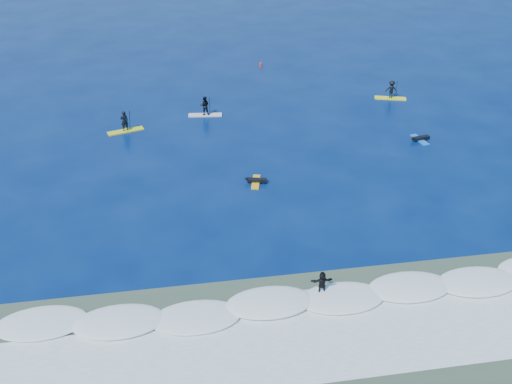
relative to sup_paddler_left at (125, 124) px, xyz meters
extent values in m
plane|color=#04174C|center=(11.52, -14.03, -0.69)|extent=(160.00, 160.00, 0.00)
cube|color=#394E3E|center=(11.52, -28.03, -0.68)|extent=(90.00, 13.00, 0.01)
cube|color=white|center=(11.52, -24.03, -0.69)|extent=(40.00, 6.00, 0.30)
cube|color=silver|center=(11.52, -27.03, -0.69)|extent=(34.00, 5.00, 0.02)
cube|color=yellow|center=(0.00, 0.00, -0.63)|extent=(3.23, 1.65, 0.10)
imported|color=black|center=(0.00, 0.00, 0.32)|extent=(0.75, 0.60, 1.80)
cylinder|color=black|center=(0.45, 0.13, 0.25)|extent=(0.25, 0.70, 2.10)
cube|color=black|center=(0.45, 0.13, -0.74)|extent=(0.13, 0.03, 0.31)
cube|color=silver|center=(7.18, 2.39, -0.64)|extent=(3.16, 1.13, 0.10)
imported|color=black|center=(7.18, 2.39, 0.31)|extent=(0.94, 0.77, 1.78)
cylinder|color=black|center=(7.64, 2.34, 0.24)|extent=(0.13, 0.71, 2.07)
cube|color=black|center=(7.64, 2.34, -0.74)|extent=(0.12, 0.03, 0.31)
cube|color=#F3F31A|center=(25.70, 3.66, -0.64)|extent=(3.14, 1.61, 0.10)
imported|color=black|center=(25.70, 3.66, 0.29)|extent=(1.27, 0.95, 1.76)
cylinder|color=black|center=(26.14, 3.53, 0.23)|extent=(0.25, 0.69, 2.05)
cube|color=black|center=(26.14, 3.53, -0.74)|extent=(0.12, 0.03, 0.31)
cube|color=gold|center=(9.89, -10.66, -0.64)|extent=(1.01, 2.15, 0.10)
cube|color=black|center=(9.98, -10.68, -0.47)|extent=(1.48, 0.69, 0.24)
sphere|color=black|center=(9.19, -10.49, -0.37)|extent=(0.24, 0.24, 0.24)
cube|color=blue|center=(24.80, -5.78, -0.64)|extent=(0.94, 2.23, 0.10)
cube|color=black|center=(24.91, -5.76, -0.46)|extent=(1.54, 0.64, 0.25)
sphere|color=black|center=(24.08, -5.91, -0.36)|extent=(0.25, 0.25, 0.25)
cube|color=silver|center=(11.51, -23.54, -0.48)|extent=(2.00, 0.58, 0.10)
imported|color=black|center=(11.51, -23.54, 0.24)|extent=(1.24, 0.42, 1.33)
cylinder|color=#FF2D16|center=(14.58, 15.30, -0.49)|extent=(0.25, 0.25, 0.40)
cone|color=#FF2D16|center=(14.58, 15.30, -0.19)|extent=(0.18, 0.18, 0.20)
camera|label=1|loc=(4.12, -46.84, 20.60)|focal=40.00mm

